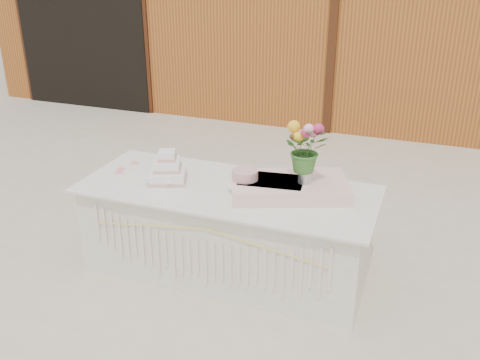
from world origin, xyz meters
TOP-DOWN VIEW (x-y plane):
  - ground at (0.00, 0.00)m, footprint 80.00×80.00m
  - barn at (-0.01, 5.99)m, footprint 12.60×4.60m
  - cake_table at (0.00, -0.00)m, footprint 2.40×1.00m
  - wedding_cake at (-0.51, -0.03)m, footprint 0.38×0.38m
  - pink_cake_stand at (0.16, -0.02)m, footprint 0.26×0.26m
  - satin_runner at (0.50, 0.08)m, footprint 1.03×0.81m
  - flower_vase at (0.62, 0.07)m, footprint 0.11×0.11m
  - bouquet at (0.62, 0.07)m, footprint 0.39×0.36m
  - loose_flowers at (-1.00, 0.15)m, footprint 0.29×0.41m

SIDE VIEW (x-z plane):
  - ground at x=0.00m, z-range 0.00..0.00m
  - cake_table at x=0.00m, z-range 0.00..0.77m
  - loose_flowers at x=-1.00m, z-range 0.77..0.79m
  - satin_runner at x=0.50m, z-range 0.77..0.88m
  - wedding_cake at x=-0.51m, z-range 0.73..0.99m
  - pink_cake_stand at x=0.16m, z-range 0.78..0.97m
  - flower_vase at x=0.62m, z-range 0.88..1.03m
  - bouquet at x=0.62m, z-range 1.03..1.38m
  - barn at x=-0.01m, z-range 0.03..3.33m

